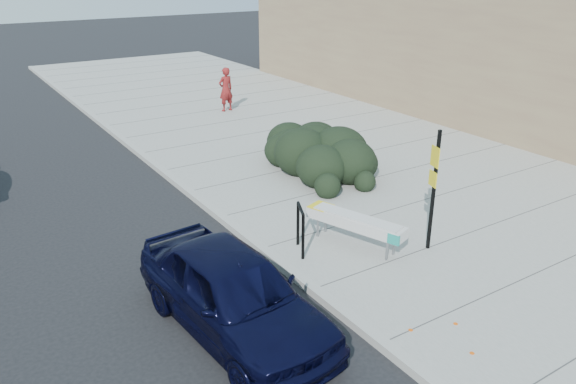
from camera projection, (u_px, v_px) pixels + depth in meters
name	position (u px, v px, depth m)	size (l,w,h in m)	color
ground	(315.00, 295.00, 11.06)	(120.00, 120.00, 0.00)	black
sidewalk_near	(368.00, 167.00, 17.72)	(11.20, 50.00, 0.15)	gray
curb_near	(206.00, 205.00, 14.90)	(0.22, 50.00, 0.17)	#9E9E99
bench	(355.00, 222.00, 12.46)	(1.21, 2.42, 0.72)	gray
bike_rack	(300.00, 225.00, 12.16)	(0.34, 0.67, 1.07)	black
sign_post	(434.00, 184.00, 11.95)	(0.15, 0.31, 2.74)	black
hedge	(318.00, 147.00, 16.86)	(2.07, 4.14, 1.55)	black
sedan_navy	(234.00, 292.00, 9.72)	(1.83, 4.55, 1.55)	black
pedestrian	(226.00, 89.00, 23.71)	(0.67, 0.44, 1.85)	maroon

